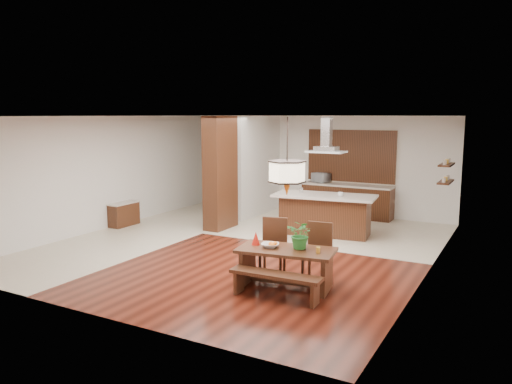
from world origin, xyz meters
The scene contains 25 objects.
room_shell centered at (0.00, 0.00, 2.06)m, with size 9.00×9.04×2.92m.
tile_hallway centered at (-2.75, 0.00, 0.01)m, with size 2.50×9.00×0.01m, color beige.
tile_kitchen centered at (1.25, 2.50, 0.01)m, with size 5.50×4.00×0.01m, color beige.
soffit_band centered at (0.00, 0.00, 2.88)m, with size 8.00×9.00×0.02m, color #3A1C0E.
partition_pier centered at (-1.40, 1.20, 1.45)m, with size 0.45×1.00×2.90m, color black.
partition_stub centered at (-1.40, 3.30, 1.45)m, with size 0.18×2.40×2.90m, color silver.
hallway_console centered at (-3.81, 0.20, 0.32)m, with size 0.37×0.88×0.63m, color black.
hallway_doorway centered at (-2.70, 4.40, 1.05)m, with size 1.10×0.20×2.10m, color black.
rear_counter centered at (1.00, 4.20, 0.48)m, with size 2.60×0.62×0.95m.
kitchen_window centered at (1.00, 4.46, 1.75)m, with size 2.60×0.08×1.50m, color #A47531.
shelf_lower centered at (3.87, 2.60, 1.40)m, with size 0.26×0.90×0.04m, color black.
shelf_upper centered at (3.87, 2.60, 1.80)m, with size 0.26×0.90×0.04m, color black.
dining_table centered at (2.00, -2.04, 0.50)m, with size 1.74×1.06×0.68m.
dining_bench centered at (2.09, -2.62, 0.21)m, with size 1.53×0.33×0.43m, color black, non-canonical shape.
dining_chair_left centered at (1.52, -1.61, 0.53)m, with size 0.47×0.47×1.06m, color black, non-canonical shape.
dining_chair_right centered at (2.33, -1.48, 0.52)m, with size 0.46×0.46×1.03m, color black, non-canonical shape.
pendant_lantern centered at (2.00, -2.04, 2.25)m, with size 0.64×0.64×1.31m, color #FFECC3, non-canonical shape.
foliage_plant centered at (2.22, -1.93, 0.93)m, with size 0.45×0.39×0.50m, color #25702A.
fruit_bowl centered at (1.72, -2.10, 0.72)m, with size 0.30×0.30×0.07m, color #BAB3A3.
napkin_cone centered at (1.42, -2.06, 0.80)m, with size 0.15×0.15×0.24m, color #B8180D.
gold_ornament centered at (2.58, -2.03, 0.73)m, with size 0.07×0.07×0.10m, color gold.
kitchen_island centered at (1.23, 1.82, 0.52)m, with size 2.56×1.37×1.01m.
range_hood centered at (1.23, 1.83, 2.46)m, with size 0.90×0.55×0.87m, color silver, non-canonical shape.
island_cup centered at (1.64, 1.74, 1.06)m, with size 0.13×0.13×0.10m, color white.
microwave centered at (0.17, 4.23, 1.09)m, with size 0.50×0.34×0.28m, color silver.
Camera 1 is at (5.50, -9.50, 2.94)m, focal length 35.00 mm.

